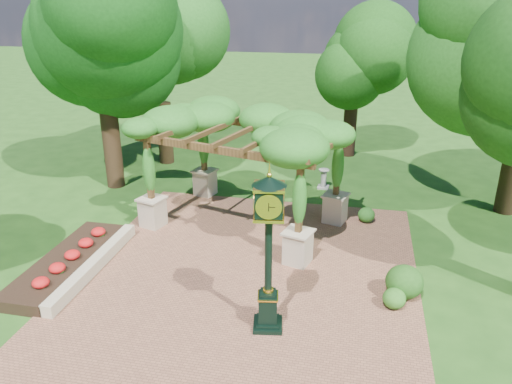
# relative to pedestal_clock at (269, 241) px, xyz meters

# --- Properties ---
(ground) EXTENTS (120.00, 120.00, 0.00)m
(ground) POSITION_rel_pedestal_clock_xyz_m (-1.08, 1.12, -2.48)
(ground) COLOR #1E4714
(ground) RESTS_ON ground
(brick_plaza) EXTENTS (10.00, 12.00, 0.04)m
(brick_plaza) POSITION_rel_pedestal_clock_xyz_m (-1.08, 2.12, -2.46)
(brick_plaza) COLOR brown
(brick_plaza) RESTS_ON ground
(border_wall) EXTENTS (0.35, 5.00, 0.40)m
(border_wall) POSITION_rel_pedestal_clock_xyz_m (-5.68, 1.62, -2.28)
(border_wall) COLOR #C6B793
(border_wall) RESTS_ON ground
(flower_bed) EXTENTS (1.50, 5.00, 0.36)m
(flower_bed) POSITION_rel_pedestal_clock_xyz_m (-6.58, 1.62, -2.30)
(flower_bed) COLOR red
(flower_bed) RESTS_ON ground
(pedestal_clock) EXTENTS (0.94, 0.94, 4.14)m
(pedestal_clock) POSITION_rel_pedestal_clock_xyz_m (0.00, 0.00, 0.00)
(pedestal_clock) COLOR black
(pedestal_clock) RESTS_ON brick_plaza
(pergola) EXTENTS (7.46, 5.75, 4.15)m
(pergola) POSITION_rel_pedestal_clock_xyz_m (-1.96, 5.79, 0.92)
(pergola) COLOR #C1AD8F
(pergola) RESTS_ON brick_plaza
(sundial) EXTENTS (0.49, 0.49, 0.85)m
(sundial) POSITION_rel_pedestal_clock_xyz_m (0.54, 10.06, -2.10)
(sundial) COLOR gray
(sundial) RESTS_ON ground
(shrub_front) EXTENTS (0.78, 0.78, 0.56)m
(shrub_front) POSITION_rel_pedestal_clock_xyz_m (3.15, 1.51, -2.16)
(shrub_front) COLOR #2B611B
(shrub_front) RESTS_ON brick_plaza
(shrub_mid) EXTENTS (1.21, 1.21, 0.93)m
(shrub_mid) POSITION_rel_pedestal_clock_xyz_m (3.42, 2.11, -1.97)
(shrub_mid) COLOR #1F4B15
(shrub_mid) RESTS_ON brick_plaza
(shrub_back) EXTENTS (0.67, 0.67, 0.56)m
(shrub_back) POSITION_rel_pedestal_clock_xyz_m (2.38, 6.86, -2.16)
(shrub_back) COLOR #215618
(shrub_back) RESTS_ON brick_plaza
(tree_west_near) EXTENTS (5.28, 5.28, 9.76)m
(tree_west_near) POSITION_rel_pedestal_clock_xyz_m (-8.39, 8.45, 4.23)
(tree_west_near) COLOR #362415
(tree_west_near) RESTS_ON ground
(tree_west_far) EXTENTS (4.55, 4.55, 7.76)m
(tree_west_far) POSITION_rel_pedestal_clock_xyz_m (-7.42, 12.01, 2.84)
(tree_west_far) COLOR #312213
(tree_west_far) RESTS_ON ground
(tree_north) EXTENTS (4.04, 4.04, 7.35)m
(tree_north) POSITION_rel_pedestal_clock_xyz_m (1.39, 15.09, 2.55)
(tree_north) COLOR black
(tree_north) RESTS_ON ground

